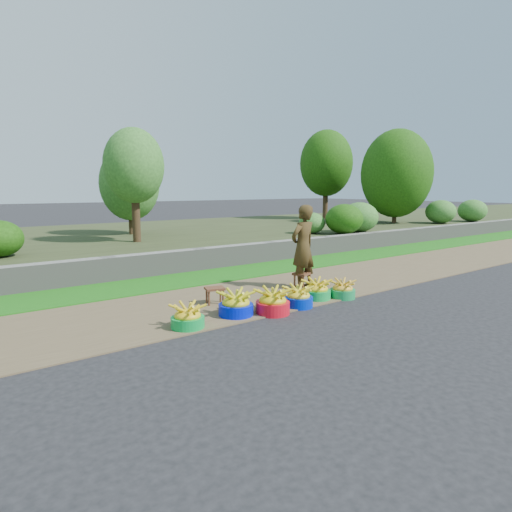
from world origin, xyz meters
TOP-DOWN VIEW (x-y plane):
  - ground_plane at (0.00, 0.00)m, footprint 120.00×120.00m
  - dirt_shoulder at (0.00, 1.25)m, footprint 80.00×2.50m
  - grass_verge at (0.00, 3.25)m, footprint 80.00×1.50m
  - retaining_wall at (0.00, 4.10)m, footprint 80.00×0.35m
  - earth_bank at (0.00, 9.00)m, footprint 80.00×10.00m
  - basin_a at (-2.31, 0.28)m, footprint 0.49×0.49m
  - basin_b at (-1.41, 0.37)m, footprint 0.55×0.55m
  - basin_c at (-0.85, 0.13)m, footprint 0.56×0.56m
  - basin_d at (-0.25, 0.18)m, footprint 0.50×0.50m
  - basin_e at (0.35, 0.34)m, footprint 0.51×0.51m
  - basin_f at (0.82, 0.14)m, footprint 0.46×0.46m
  - stool_left at (-1.33, 1.15)m, footprint 0.39×0.33m
  - stool_right at (0.70, 1.11)m, footprint 0.44×0.38m
  - vendor_woman at (0.71, 1.12)m, footprint 0.66×0.47m

SIDE VIEW (x-z plane):
  - ground_plane at x=0.00m, z-range 0.00..0.00m
  - dirt_shoulder at x=0.00m, z-range 0.00..0.02m
  - grass_verge at x=0.00m, z-range 0.00..0.04m
  - basin_f at x=0.82m, z-range -0.02..0.33m
  - basin_a at x=-2.31m, z-range -0.02..0.35m
  - basin_d at x=-0.25m, z-range -0.02..0.35m
  - basin_e at x=0.35m, z-range -0.02..0.36m
  - basin_b at x=-1.41m, z-range -0.02..0.39m
  - basin_c at x=-0.85m, z-range -0.02..0.39m
  - earth_bank at x=0.00m, z-range 0.00..0.50m
  - stool_left at x=-1.33m, z-range 0.11..0.40m
  - retaining_wall at x=0.00m, z-range 0.00..0.55m
  - stool_right at x=0.70m, z-range 0.12..0.44m
  - vendor_woman at x=0.71m, z-range 0.02..1.70m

